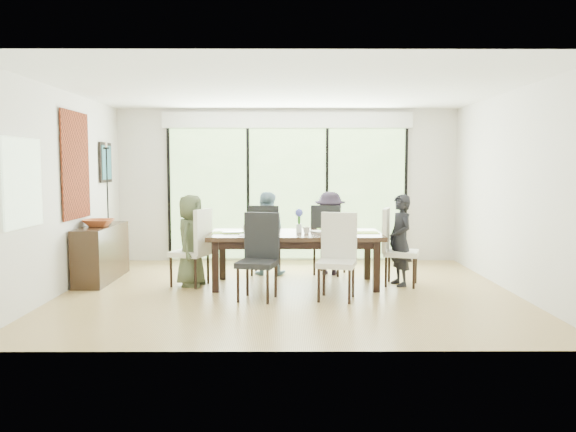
{
  "coord_description": "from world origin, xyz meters",
  "views": [
    {
      "loc": [
        -0.03,
        -7.48,
        1.68
      ],
      "look_at": [
        0.0,
        0.25,
        1.0
      ],
      "focal_mm": 35.0,
      "sensor_mm": 36.0,
      "label": 1
    }
  ],
  "objects_px": {
    "chair_far_right": "(330,239)",
    "person_left_end": "(191,240)",
    "chair_left_end": "(189,247)",
    "person_far_right": "(330,233)",
    "chair_right_end": "(401,247)",
    "laptop": "(235,233)",
    "cup_c": "(351,229)",
    "table_top": "(296,235)",
    "chair_near_left": "(257,257)",
    "cup_b": "(306,230)",
    "chair_far_left": "(266,239)",
    "vase": "(299,228)",
    "chair_near_right": "(336,257)",
    "bowl": "(99,223)",
    "sideboard": "(102,253)",
    "person_right_end": "(400,240)",
    "person_far_left": "(266,233)",
    "cup_a": "(247,228)"
  },
  "relations": [
    {
      "from": "chair_far_right",
      "to": "person_left_end",
      "type": "xyz_separation_m",
      "value": [
        -2.03,
        -0.85,
        0.1
      ]
    },
    {
      "from": "chair_right_end",
      "to": "sideboard",
      "type": "distance_m",
      "value": 4.39
    },
    {
      "from": "chair_left_end",
      "to": "chair_near_left",
      "type": "xyz_separation_m",
      "value": [
        1.0,
        -0.87,
        0.0
      ]
    },
    {
      "from": "person_left_end",
      "to": "laptop",
      "type": "xyz_separation_m",
      "value": [
        0.63,
        -0.1,
        0.12
      ]
    },
    {
      "from": "cup_b",
      "to": "sideboard",
      "type": "distance_m",
      "value": 3.08
    },
    {
      "from": "cup_c",
      "to": "chair_far_right",
      "type": "bearing_deg",
      "value": 108.43
    },
    {
      "from": "person_far_right",
      "to": "vase",
      "type": "height_order",
      "value": "person_far_right"
    },
    {
      "from": "chair_far_left",
      "to": "cup_c",
      "type": "bearing_deg",
      "value": 155.54
    },
    {
      "from": "person_far_left",
      "to": "chair_far_left",
      "type": "bearing_deg",
      "value": -83.99
    },
    {
      "from": "chair_far_left",
      "to": "sideboard",
      "type": "relative_size",
      "value": 0.76
    },
    {
      "from": "person_left_end",
      "to": "person_far_left",
      "type": "relative_size",
      "value": 1.0
    },
    {
      "from": "cup_b",
      "to": "chair_left_end",
      "type": "bearing_deg",
      "value": 176.53
    },
    {
      "from": "chair_left_end",
      "to": "vase",
      "type": "xyz_separation_m",
      "value": [
        1.55,
        0.05,
        0.26
      ]
    },
    {
      "from": "cup_c",
      "to": "sideboard",
      "type": "bearing_deg",
      "value": 175.64
    },
    {
      "from": "chair_far_left",
      "to": "laptop",
      "type": "distance_m",
      "value": 1.05
    },
    {
      "from": "person_far_left",
      "to": "vase",
      "type": "relative_size",
      "value": 10.75
    },
    {
      "from": "chair_left_end",
      "to": "sideboard",
      "type": "xyz_separation_m",
      "value": [
        -1.37,
        0.38,
        -0.14
      ]
    },
    {
      "from": "person_far_right",
      "to": "cup_c",
      "type": "relative_size",
      "value": 10.4
    },
    {
      "from": "chair_near_right",
      "to": "vase",
      "type": "relative_size",
      "value": 9.17
    },
    {
      "from": "cup_b",
      "to": "bowl",
      "type": "distance_m",
      "value": 3.04
    },
    {
      "from": "chair_left_end",
      "to": "chair_near_left",
      "type": "bearing_deg",
      "value": 67.89
    },
    {
      "from": "table_top",
      "to": "chair_right_end",
      "type": "xyz_separation_m",
      "value": [
        1.5,
        0.0,
        -0.17
      ]
    },
    {
      "from": "cup_c",
      "to": "bowl",
      "type": "distance_m",
      "value": 3.67
    },
    {
      "from": "chair_right_end",
      "to": "chair_far_left",
      "type": "relative_size",
      "value": 1.0
    },
    {
      "from": "chair_far_right",
      "to": "person_left_end",
      "type": "distance_m",
      "value": 2.2
    },
    {
      "from": "cup_b",
      "to": "laptop",
      "type": "bearing_deg",
      "value": 180.0
    },
    {
      "from": "person_right_end",
      "to": "vase",
      "type": "xyz_separation_m",
      "value": [
        -1.43,
        0.05,
        0.17
      ]
    },
    {
      "from": "chair_near_left",
      "to": "cup_c",
      "type": "bearing_deg",
      "value": 50.64
    },
    {
      "from": "person_right_end",
      "to": "person_far_left",
      "type": "bearing_deg",
      "value": -128.2
    },
    {
      "from": "cup_b",
      "to": "chair_far_left",
      "type": "bearing_deg",
      "value": 122.28
    },
    {
      "from": "chair_left_end",
      "to": "person_left_end",
      "type": "relative_size",
      "value": 0.85
    },
    {
      "from": "chair_far_left",
      "to": "chair_near_left",
      "type": "bearing_deg",
      "value": 94.84
    },
    {
      "from": "person_far_left",
      "to": "cup_b",
      "type": "xyz_separation_m",
      "value": [
        0.6,
        -0.93,
        0.15
      ]
    },
    {
      "from": "chair_near_right",
      "to": "table_top",
      "type": "bearing_deg",
      "value": 133.4
    },
    {
      "from": "chair_far_left",
      "to": "chair_near_right",
      "type": "distance_m",
      "value": 1.96
    },
    {
      "from": "person_far_left",
      "to": "table_top",
      "type": "bearing_deg",
      "value": 124.48
    },
    {
      "from": "cup_c",
      "to": "table_top",
      "type": "bearing_deg",
      "value": -172.87
    },
    {
      "from": "chair_far_left",
      "to": "person_left_end",
      "type": "xyz_separation_m",
      "value": [
        -1.03,
        -0.85,
        0.1
      ]
    },
    {
      "from": "chair_near_left",
      "to": "person_right_end",
      "type": "height_order",
      "value": "person_right_end"
    },
    {
      "from": "bowl",
      "to": "chair_near_right",
      "type": "bearing_deg",
      "value": -18.85
    },
    {
      "from": "chair_near_left",
      "to": "person_far_right",
      "type": "bearing_deg",
      "value": 72.21
    },
    {
      "from": "table_top",
      "to": "person_far_left",
      "type": "distance_m",
      "value": 0.95
    },
    {
      "from": "table_top",
      "to": "sideboard",
      "type": "distance_m",
      "value": 2.91
    },
    {
      "from": "chair_far_left",
      "to": "cup_a",
      "type": "distance_m",
      "value": 0.78
    },
    {
      "from": "chair_right_end",
      "to": "laptop",
      "type": "distance_m",
      "value": 2.36
    },
    {
      "from": "chair_right_end",
      "to": "chair_far_right",
      "type": "relative_size",
      "value": 1.0
    },
    {
      "from": "person_far_right",
      "to": "chair_right_end",
      "type": "bearing_deg",
      "value": 151.48
    },
    {
      "from": "chair_right_end",
      "to": "cup_b",
      "type": "distance_m",
      "value": 1.38
    },
    {
      "from": "cup_b",
      "to": "cup_c",
      "type": "relative_size",
      "value": 0.81
    },
    {
      "from": "chair_far_left",
      "to": "person_far_right",
      "type": "relative_size",
      "value": 0.85
    }
  ]
}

